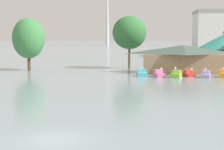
% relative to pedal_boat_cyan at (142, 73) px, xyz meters
% --- Properties ---
extents(ground_plane, '(2000.00, 2000.00, 0.00)m').
position_rel_pedal_boat_cyan_xyz_m(ground_plane, '(-5.44, -39.44, -0.49)').
color(ground_plane, gray).
extents(pedal_boat_cyan, '(1.93, 3.07, 1.67)m').
position_rel_pedal_boat_cyan_xyz_m(pedal_boat_cyan, '(0.00, 0.00, 0.00)').
color(pedal_boat_cyan, '#4CB7CC').
rests_on(pedal_boat_cyan, ground).
extents(pedal_boat_pink, '(2.09, 3.17, 1.69)m').
position_rel_pedal_boat_cyan_xyz_m(pedal_boat_pink, '(2.95, -0.85, 0.00)').
color(pedal_boat_pink, pink).
rests_on(pedal_boat_pink, ground).
extents(pedal_boat_lime, '(2.11, 2.66, 1.83)m').
position_rel_pedal_boat_cyan_xyz_m(pedal_boat_lime, '(5.81, -1.68, 0.02)').
color(pedal_boat_lime, '#8CCC3F').
rests_on(pedal_boat_lime, ground).
extents(pedal_boat_red, '(2.14, 2.70, 1.52)m').
position_rel_pedal_boat_cyan_xyz_m(pedal_boat_red, '(8.11, 0.21, -0.02)').
color(pedal_boat_red, red).
rests_on(pedal_boat_red, ground).
extents(pedal_boat_lavender, '(2.12, 3.11, 1.66)m').
position_rel_pedal_boat_cyan_xyz_m(pedal_boat_lavender, '(10.83, -1.05, -0.04)').
color(pedal_boat_lavender, '#B299D8').
rests_on(pedal_boat_lavender, ground).
extents(pedal_boat_orange, '(1.87, 2.99, 1.76)m').
position_rel_pedal_boat_cyan_xyz_m(pedal_boat_orange, '(13.82, -0.48, 0.06)').
color(pedal_boat_orange, orange).
rests_on(pedal_boat_orange, ground).
extents(boathouse, '(16.19, 8.17, 5.32)m').
position_rel_pedal_boat_cyan_xyz_m(boathouse, '(7.72, 6.96, 2.29)').
color(boathouse, '#9E7F5B').
rests_on(boathouse, ground).
extents(green_roof_pavilion, '(11.77, 11.77, 8.21)m').
position_rel_pedal_boat_cyan_xyz_m(green_roof_pavilion, '(17.20, 15.03, 3.93)').
color(green_roof_pavilion, '#993328').
rests_on(green_roof_pavilion, ground).
extents(shoreline_tree_tall_left, '(6.58, 6.58, 10.81)m').
position_rel_pedal_boat_cyan_xyz_m(shoreline_tree_tall_left, '(-23.29, 8.80, 6.15)').
color(shoreline_tree_tall_left, brown).
rests_on(shoreline_tree_tall_left, ground).
extents(shoreline_tree_mid, '(7.42, 7.42, 11.49)m').
position_rel_pedal_boat_cyan_xyz_m(shoreline_tree_mid, '(-2.91, 15.54, 7.37)').
color(shoreline_tree_mid, brown).
rests_on(shoreline_tree_mid, ground).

